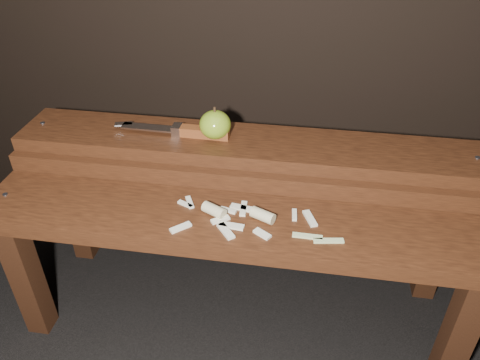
# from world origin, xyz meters

# --- Properties ---
(ground) EXTENTS (60.00, 60.00, 0.00)m
(ground) POSITION_xyz_m (0.00, 0.00, 0.00)
(ground) COLOR black
(bench_front_tier) EXTENTS (1.20, 0.20, 0.42)m
(bench_front_tier) POSITION_xyz_m (0.00, -0.06, 0.35)
(bench_front_tier) COLOR black
(bench_front_tier) RESTS_ON ground
(bench_rear_tier) EXTENTS (1.20, 0.21, 0.50)m
(bench_rear_tier) POSITION_xyz_m (0.00, 0.17, 0.41)
(bench_rear_tier) COLOR black
(bench_rear_tier) RESTS_ON ground
(apple) EXTENTS (0.08, 0.08, 0.08)m
(apple) POSITION_xyz_m (-0.08, 0.17, 0.54)
(apple) COLOR olive
(apple) RESTS_ON bench_rear_tier
(knife) EXTENTS (0.31, 0.04, 0.03)m
(knife) POSITION_xyz_m (-0.15, 0.17, 0.51)
(knife) COLOR brown
(knife) RESTS_ON bench_rear_tier
(apple_scraps) EXTENTS (0.39, 0.14, 0.03)m
(apple_scraps) POSITION_xyz_m (0.02, -0.05, 0.43)
(apple_scraps) COLOR beige
(apple_scraps) RESTS_ON bench_front_tier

